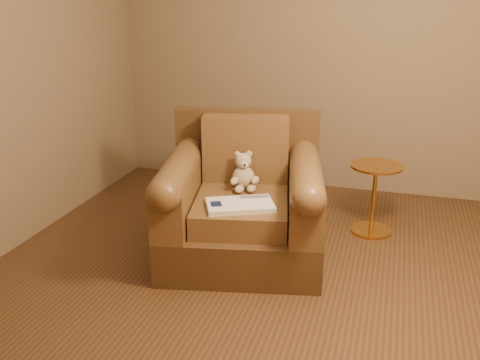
# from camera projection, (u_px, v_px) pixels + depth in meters

# --- Properties ---
(floor) EXTENTS (4.00, 4.00, 0.00)m
(floor) POSITION_uv_depth(u_px,v_px,m) (274.00, 285.00, 3.52)
(floor) COLOR #4F321B
(floor) RESTS_ON ground
(room) EXTENTS (4.02, 4.02, 2.71)m
(room) POSITION_uv_depth(u_px,v_px,m) (281.00, 12.00, 2.94)
(room) COLOR #806A4F
(room) RESTS_ON ground
(armchair) EXTENTS (1.28, 1.24, 0.99)m
(armchair) POSITION_uv_depth(u_px,v_px,m) (243.00, 204.00, 3.83)
(armchair) COLOR #493018
(armchair) RESTS_ON floor
(teddy_bear) EXTENTS (0.21, 0.24, 0.28)m
(teddy_bear) POSITION_uv_depth(u_px,v_px,m) (244.00, 175.00, 3.85)
(teddy_bear) COLOR tan
(teddy_bear) RESTS_ON armchair
(guidebook) EXTENTS (0.51, 0.43, 0.04)m
(guidebook) POSITION_uv_depth(u_px,v_px,m) (240.00, 205.00, 3.54)
(guidebook) COLOR beige
(guidebook) RESTS_ON armchair
(side_table) EXTENTS (0.40, 0.40, 0.57)m
(side_table) POSITION_uv_depth(u_px,v_px,m) (374.00, 196.00, 4.19)
(side_table) COLOR gold
(side_table) RESTS_ON floor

